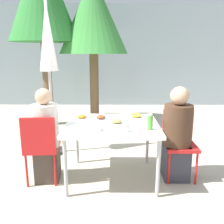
# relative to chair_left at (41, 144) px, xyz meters

# --- Properties ---
(ground_plane) EXTENTS (24.00, 24.00, 0.00)m
(ground_plane) POSITION_rel_chair_left_xyz_m (0.87, 0.14, -0.52)
(ground_plane) COLOR #B2A893
(building_facade) EXTENTS (10.00, 0.20, 3.00)m
(building_facade) POSITION_rel_chair_left_xyz_m (0.87, 4.93, 0.98)
(building_facade) COLOR #89999E
(building_facade) RESTS_ON ground
(dining_table) EXTENTS (1.16, 1.02, 0.74)m
(dining_table) POSITION_rel_chair_left_xyz_m (0.87, 0.14, 0.16)
(dining_table) COLOR white
(dining_table) RESTS_ON ground
(chair_left) EXTENTS (0.43, 0.43, 0.88)m
(chair_left) POSITION_rel_chair_left_xyz_m (0.00, 0.00, 0.00)
(chair_left) COLOR red
(chair_left) RESTS_ON ground
(person_left) EXTENTS (0.33, 0.33, 1.20)m
(person_left) POSITION_rel_chair_left_xyz_m (0.04, 0.08, 0.05)
(person_left) COLOR #473D33
(person_left) RESTS_ON ground
(chair_right) EXTENTS (0.40, 0.40, 0.88)m
(chair_right) POSITION_rel_chair_left_xyz_m (1.75, 0.22, 0.00)
(chair_right) COLOR red
(chair_right) RESTS_ON ground
(person_right) EXTENTS (0.36, 0.36, 1.21)m
(person_right) POSITION_rel_chair_left_xyz_m (1.70, 0.14, 0.05)
(person_right) COLOR #383842
(person_right) RESTS_ON ground
(closed_umbrella) EXTENTS (0.36, 0.36, 2.36)m
(closed_umbrella) POSITION_rel_chair_left_xyz_m (-0.09, 0.99, 1.16)
(closed_umbrella) COLOR #333333
(closed_umbrella) RESTS_ON ground
(plate_0) EXTENTS (0.22, 0.22, 0.06)m
(plate_0) POSITION_rel_chair_left_xyz_m (0.47, 0.36, 0.24)
(plate_0) COLOR white
(plate_0) RESTS_ON dining_table
(plate_1) EXTENTS (0.25, 0.25, 0.07)m
(plate_1) POSITION_rel_chair_left_xyz_m (0.93, 0.12, 0.25)
(plate_1) COLOR white
(plate_1) RESTS_ON dining_table
(plate_2) EXTENTS (0.26, 0.26, 0.07)m
(plate_2) POSITION_rel_chair_left_xyz_m (1.20, 0.40, 0.25)
(plate_2) COLOR white
(plate_2) RESTS_ON dining_table
(plate_3) EXTENTS (0.23, 0.23, 0.06)m
(plate_3) POSITION_rel_chair_left_xyz_m (0.72, 0.32, 0.25)
(plate_3) COLOR white
(plate_3) RESTS_ON dining_table
(bottle) EXTENTS (0.07, 0.07, 0.19)m
(bottle) POSITION_rel_chair_left_xyz_m (1.31, -0.11, 0.31)
(bottle) COLOR #51A338
(bottle) RESTS_ON dining_table
(drinking_cup) EXTENTS (0.08, 0.08, 0.10)m
(drinking_cup) POSITION_rel_chair_left_xyz_m (1.04, -0.19, 0.27)
(drinking_cup) COLOR silver
(drinking_cup) RESTS_ON dining_table
(salad_bowl) EXTENTS (0.15, 0.15, 0.06)m
(salad_bowl) POSITION_rel_chair_left_xyz_m (0.69, -0.13, 0.25)
(salad_bowl) COLOR white
(salad_bowl) RESTS_ON dining_table
(tree_behind_right) EXTENTS (1.48, 1.48, 3.20)m
(tree_behind_right) POSITION_rel_chair_left_xyz_m (0.46, 2.73, 1.84)
(tree_behind_right) COLOR brown
(tree_behind_right) RESTS_ON ground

